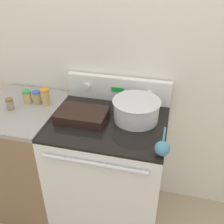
{
  "coord_description": "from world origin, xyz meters",
  "views": [
    {
      "loc": [
        0.36,
        -1.06,
        1.85
      ],
      "look_at": [
        0.02,
        0.33,
        0.96
      ],
      "focal_mm": 42.0,
      "sensor_mm": 36.0,
      "label": 1
    }
  ],
  "objects_px": {
    "spice_jar_green_cap": "(27,97)",
    "spice_jar_brown_cap": "(10,104)",
    "ladle": "(162,148)",
    "spice_jar_orange_cap": "(46,97)",
    "mixing_bowl": "(136,109)",
    "spice_jar_blue_cap": "(37,97)",
    "casserole_dish": "(82,115)"
  },
  "relations": [
    {
      "from": "spice_jar_orange_cap",
      "to": "spice_jar_blue_cap",
      "type": "height_order",
      "value": "spice_jar_orange_cap"
    },
    {
      "from": "ladle",
      "to": "spice_jar_blue_cap",
      "type": "height_order",
      "value": "spice_jar_blue_cap"
    },
    {
      "from": "casserole_dish",
      "to": "spice_jar_orange_cap",
      "type": "xyz_separation_m",
      "value": [
        -0.3,
        0.1,
        0.04
      ]
    },
    {
      "from": "mixing_bowl",
      "to": "spice_jar_orange_cap",
      "type": "distance_m",
      "value": 0.64
    },
    {
      "from": "mixing_bowl",
      "to": "spice_jar_brown_cap",
      "type": "distance_m",
      "value": 0.86
    },
    {
      "from": "ladle",
      "to": "spice_jar_blue_cap",
      "type": "xyz_separation_m",
      "value": [
        -0.91,
        0.33,
        0.02
      ]
    },
    {
      "from": "casserole_dish",
      "to": "ladle",
      "type": "relative_size",
      "value": 1.1
    },
    {
      "from": "casserole_dish",
      "to": "ladle",
      "type": "distance_m",
      "value": 0.58
    },
    {
      "from": "ladle",
      "to": "spice_jar_green_cap",
      "type": "relative_size",
      "value": 3.12
    },
    {
      "from": "mixing_bowl",
      "to": "ladle",
      "type": "relative_size",
      "value": 1.06
    },
    {
      "from": "casserole_dish",
      "to": "spice_jar_orange_cap",
      "type": "distance_m",
      "value": 0.32
    },
    {
      "from": "spice_jar_green_cap",
      "to": "spice_jar_brown_cap",
      "type": "distance_m",
      "value": 0.13
    },
    {
      "from": "spice_jar_orange_cap",
      "to": "spice_jar_brown_cap",
      "type": "relative_size",
      "value": 1.48
    },
    {
      "from": "spice_jar_orange_cap",
      "to": "casserole_dish",
      "type": "bearing_deg",
      "value": -18.6
    },
    {
      "from": "spice_jar_brown_cap",
      "to": "spice_jar_blue_cap",
      "type": "bearing_deg",
      "value": 41.29
    },
    {
      "from": "spice_jar_orange_cap",
      "to": "ladle",
      "type": "bearing_deg",
      "value": -21.12
    },
    {
      "from": "mixing_bowl",
      "to": "spice_jar_green_cap",
      "type": "height_order",
      "value": "mixing_bowl"
    },
    {
      "from": "spice_jar_brown_cap",
      "to": "mixing_bowl",
      "type": "bearing_deg",
      "value": 6.82
    },
    {
      "from": "ladle",
      "to": "spice_jar_green_cap",
      "type": "distance_m",
      "value": 1.03
    },
    {
      "from": "spice_jar_blue_cap",
      "to": "spice_jar_brown_cap",
      "type": "distance_m",
      "value": 0.18
    },
    {
      "from": "casserole_dish",
      "to": "spice_jar_brown_cap",
      "type": "distance_m",
      "value": 0.51
    },
    {
      "from": "spice_jar_blue_cap",
      "to": "spice_jar_brown_cap",
      "type": "bearing_deg",
      "value": -138.71
    },
    {
      "from": "spice_jar_orange_cap",
      "to": "spice_jar_blue_cap",
      "type": "relative_size",
      "value": 1.28
    },
    {
      "from": "spice_jar_green_cap",
      "to": "spice_jar_brown_cap",
      "type": "relative_size",
      "value": 1.15
    },
    {
      "from": "ladle",
      "to": "spice_jar_orange_cap",
      "type": "relative_size",
      "value": 2.43
    },
    {
      "from": "ladle",
      "to": "spice_jar_green_cap",
      "type": "xyz_separation_m",
      "value": [
        -0.98,
        0.32,
        0.02
      ]
    },
    {
      "from": "mixing_bowl",
      "to": "casserole_dish",
      "type": "bearing_deg",
      "value": -166.03
    },
    {
      "from": "mixing_bowl",
      "to": "spice_jar_blue_cap",
      "type": "relative_size",
      "value": 3.3
    },
    {
      "from": "spice_jar_brown_cap",
      "to": "spice_jar_orange_cap",
      "type": "bearing_deg",
      "value": 29.73
    },
    {
      "from": "mixing_bowl",
      "to": "spice_jar_green_cap",
      "type": "relative_size",
      "value": 3.32
    },
    {
      "from": "mixing_bowl",
      "to": "ladle",
      "type": "xyz_separation_m",
      "value": [
        0.2,
        -0.31,
        -0.04
      ]
    },
    {
      "from": "mixing_bowl",
      "to": "spice_jar_blue_cap",
      "type": "distance_m",
      "value": 0.71
    }
  ]
}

